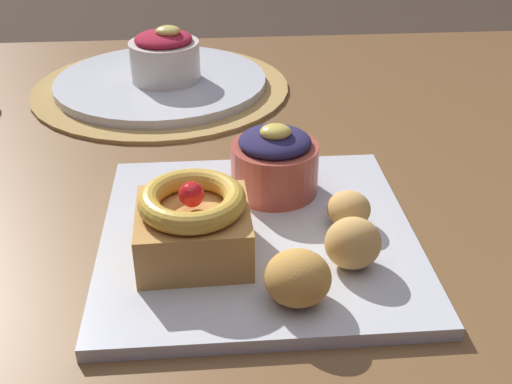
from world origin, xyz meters
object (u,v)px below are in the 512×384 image
object	(u,v)px
front_plate	(258,236)
back_ramekin	(165,56)
fritter_front	(293,278)
cake_slice	(193,223)
fritter_middle	(349,209)
berry_ramekin	(272,162)
back_plate	(161,82)
fritter_back	(353,243)

from	to	relation	value
front_plate	back_ramekin	distance (m)	0.39
front_plate	fritter_front	xyz separation A→B (m)	(0.02, -0.10, 0.03)
front_plate	cake_slice	size ratio (longest dim) A/B	2.92
cake_slice	front_plate	bearing A→B (deg)	29.32
cake_slice	fritter_middle	distance (m)	0.14
fritter_front	back_ramekin	size ratio (longest dim) A/B	0.53
berry_ramekin	fritter_middle	xyz separation A→B (m)	(0.06, -0.07, -0.02)
cake_slice	back_plate	world-z (taller)	cake_slice
fritter_middle	back_ramekin	distance (m)	0.41
fritter_middle	back_ramekin	xyz separation A→B (m)	(-0.18, 0.37, 0.02)
front_plate	back_plate	world-z (taller)	back_plate
cake_slice	fritter_front	bearing A→B (deg)	-41.40
fritter_middle	back_plate	bearing A→B (deg)	116.18
back_plate	fritter_back	bearing A→B (deg)	-68.05
back_plate	back_ramekin	bearing A→B (deg)	-36.27
front_plate	fritter_middle	bearing A→B (deg)	2.50
back_plate	back_ramekin	world-z (taller)	back_ramekin
berry_ramekin	back_plate	distance (m)	0.34
front_plate	fritter_middle	xyz separation A→B (m)	(0.08, 0.00, 0.02)
berry_ramekin	fritter_back	world-z (taller)	berry_ramekin
fritter_middle	back_ramekin	world-z (taller)	back_ramekin
fritter_front	back_ramekin	xyz separation A→B (m)	(-0.11, 0.47, 0.02)
fritter_middle	fritter_back	size ratio (longest dim) A/B	0.85
front_plate	back_ramekin	bearing A→B (deg)	104.33
fritter_back	back_ramekin	xyz separation A→B (m)	(-0.17, 0.43, 0.02)
fritter_front	berry_ramekin	bearing A→B (deg)	89.65
front_plate	back_plate	distance (m)	0.40
berry_ramekin	fritter_front	xyz separation A→B (m)	(-0.00, -0.17, -0.01)
fritter_back	cake_slice	bearing A→B (deg)	168.94
berry_ramekin	fritter_front	bearing A→B (deg)	-90.35
fritter_front	fritter_back	bearing A→B (deg)	36.76
front_plate	cake_slice	distance (m)	0.07
berry_ramekin	fritter_middle	world-z (taller)	berry_ramekin
cake_slice	back_plate	bearing A→B (deg)	96.73
berry_ramekin	front_plate	bearing A→B (deg)	-105.53
cake_slice	fritter_middle	size ratio (longest dim) A/B	2.41
berry_ramekin	back_plate	size ratio (longest dim) A/B	0.29
cake_slice	fritter_front	world-z (taller)	cake_slice
fritter_back	back_plate	distance (m)	0.47
cake_slice	berry_ramekin	bearing A→B (deg)	53.38
fritter_middle	back_plate	world-z (taller)	fritter_middle
fritter_middle	berry_ramekin	bearing A→B (deg)	133.28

